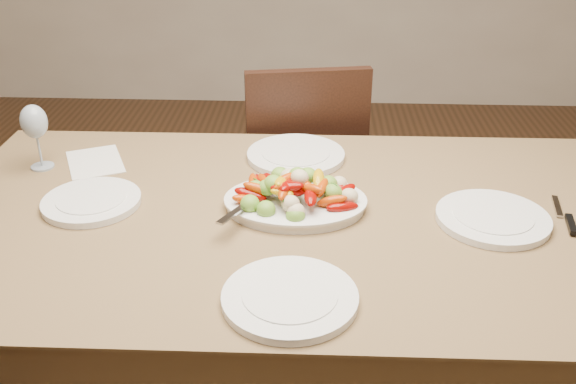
% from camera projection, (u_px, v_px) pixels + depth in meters
% --- Properties ---
extents(dining_table, '(1.85, 1.05, 0.76)m').
position_uv_depth(dining_table, '(288.00, 329.00, 1.82)').
color(dining_table, brown).
rests_on(dining_table, ground).
extents(chair_far, '(0.49, 0.49, 0.95)m').
position_uv_depth(chair_far, '(299.00, 175.00, 2.47)').
color(chair_far, black).
rests_on(chair_far, ground).
extents(serving_platter, '(0.36, 0.27, 0.02)m').
position_uv_depth(serving_platter, '(295.00, 204.00, 1.66)').
color(serving_platter, white).
rests_on(serving_platter, dining_table).
extents(roasted_vegetables, '(0.29, 0.20, 0.09)m').
position_uv_depth(roasted_vegetables, '(295.00, 185.00, 1.63)').
color(roasted_vegetables, '#750602').
rests_on(roasted_vegetables, serving_platter).
extents(serving_spoon, '(0.28, 0.16, 0.03)m').
position_uv_depth(serving_spoon, '(269.00, 198.00, 1.61)').
color(serving_spoon, '#9EA0A8').
rests_on(serving_spoon, serving_platter).
extents(plate_left, '(0.26, 0.26, 0.02)m').
position_uv_depth(plate_left, '(92.00, 202.00, 1.68)').
color(plate_left, white).
rests_on(plate_left, dining_table).
extents(plate_right, '(0.28, 0.28, 0.02)m').
position_uv_depth(plate_right, '(493.00, 218.00, 1.60)').
color(plate_right, white).
rests_on(plate_right, dining_table).
extents(plate_far, '(0.29, 0.29, 0.02)m').
position_uv_depth(plate_far, '(296.00, 155.00, 1.93)').
color(plate_far, white).
rests_on(plate_far, dining_table).
extents(plate_near, '(0.28, 0.28, 0.02)m').
position_uv_depth(plate_near, '(290.00, 298.00, 1.31)').
color(plate_near, white).
rests_on(plate_near, dining_table).
extents(wine_glass, '(0.08, 0.08, 0.20)m').
position_uv_depth(wine_glass, '(37.00, 135.00, 1.83)').
color(wine_glass, '#8C99A5').
rests_on(wine_glass, dining_table).
extents(menu_card, '(0.22, 0.25, 0.00)m').
position_uv_depth(menu_card, '(95.00, 162.00, 1.91)').
color(menu_card, silver).
rests_on(menu_card, dining_table).
extents(table_knife, '(0.05, 0.20, 0.01)m').
position_uv_depth(table_knife, '(564.00, 217.00, 1.61)').
color(table_knife, '#9EA0A8').
rests_on(table_knife, dining_table).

